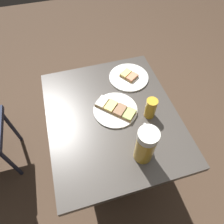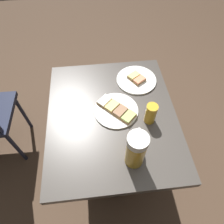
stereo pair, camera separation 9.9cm
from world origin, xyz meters
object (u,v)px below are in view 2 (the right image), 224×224
(plate_far, at_px, (136,79))
(beer_mug, at_px, (136,149))
(plate_near, at_px, (116,110))
(beer_glass_small, at_px, (151,114))

(plate_far, bearing_deg, beer_mug, -11.69)
(plate_near, relative_size, beer_mug, 1.15)
(plate_far, bearing_deg, beer_glass_small, 2.68)
(plate_far, distance_m, beer_glass_small, 0.28)
(plate_far, height_order, beer_mug, beer_mug)
(beer_mug, height_order, beer_glass_small, beer_mug)
(plate_near, xyz_separation_m, beer_glass_small, (0.07, 0.15, 0.05))
(plate_near, distance_m, beer_mug, 0.28)
(plate_near, distance_m, plate_far, 0.24)
(plate_far, xyz_separation_m, beer_glass_small, (0.27, 0.01, 0.05))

